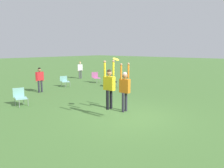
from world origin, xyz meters
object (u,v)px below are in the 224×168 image
(camping_chair_2, at_px, (20,96))
(person_spectator_far, at_px, (80,68))
(person_jumping, at_px, (109,84))
(camping_chair_0, at_px, (96,77))
(camping_chair_1, at_px, (65,81))
(camping_chair_3, at_px, (112,80))
(frisbee, at_px, (116,59))
(person_spectator_near, at_px, (40,78))
(person_defending, at_px, (125,86))

(camping_chair_2, height_order, person_spectator_far, person_spectator_far)
(camping_chair_2, bearing_deg, person_jumping, 128.51)
(camping_chair_0, relative_size, camping_chair_1, 1.12)
(camping_chair_0, relative_size, camping_chair_3, 1.03)
(person_jumping, height_order, camping_chair_0, person_jumping)
(person_jumping, bearing_deg, frisbee, -82.79)
(camping_chair_0, bearing_deg, camping_chair_3, 108.52)
(camping_chair_0, distance_m, person_spectator_near, 5.22)
(person_defending, relative_size, camping_chair_2, 2.47)
(camping_chair_3, relative_size, person_spectator_near, 0.54)
(camping_chair_1, height_order, person_spectator_near, person_spectator_near)
(person_defending, distance_m, camping_chair_2, 5.27)
(person_spectator_far, bearing_deg, camping_chair_2, -114.72)
(camping_chair_1, bearing_deg, camping_chair_2, 61.57)
(person_jumping, relative_size, person_spectator_near, 1.23)
(frisbee, distance_m, person_spectator_near, 6.94)
(camping_chair_0, distance_m, camping_chair_3, 2.43)
(camping_chair_2, bearing_deg, camping_chair_0, -141.74)
(camping_chair_1, bearing_deg, person_spectator_far, -113.86)
(frisbee, height_order, camping_chair_2, frisbee)
(person_defending, relative_size, person_spectator_near, 1.36)
(person_spectator_far, bearing_deg, camping_chair_1, -112.20)
(person_spectator_near, bearing_deg, frisbee, -90.18)
(camping_chair_3, bearing_deg, camping_chair_1, -88.59)
(frisbee, xyz_separation_m, person_spectator_far, (6.50, 9.87, -1.41))
(person_jumping, height_order, person_spectator_near, person_jumping)
(camping_chair_3, bearing_deg, camping_chair_2, -36.88)
(person_defending, height_order, person_spectator_near, person_defending)
(frisbee, height_order, person_spectator_near, frisbee)
(camping_chair_0, xyz_separation_m, camping_chair_1, (-2.86, 0.38, -0.04))
(camping_chair_1, bearing_deg, person_jumping, 97.26)
(camping_chair_2, height_order, person_spectator_near, person_spectator_near)
(camping_chair_1, xyz_separation_m, person_spectator_near, (-2.33, -0.52, 0.50))
(camping_chair_2, xyz_separation_m, person_spectator_far, (8.50, 5.35, 0.47))
(camping_chair_1, distance_m, person_spectator_near, 2.44)
(camping_chair_1, distance_m, person_spectator_far, 4.54)
(camping_chair_0, bearing_deg, person_defending, 88.52)
(camping_chair_3, bearing_deg, person_defending, 8.97)
(frisbee, relative_size, camping_chair_2, 0.30)
(frisbee, xyz_separation_m, camping_chair_3, (4.97, 4.58, -1.88))
(camping_chair_3, bearing_deg, person_spectator_near, -63.32)
(camping_chair_3, bearing_deg, person_spectator_far, -143.46)
(person_jumping, bearing_deg, camping_chair_1, -27.86)
(camping_chair_2, bearing_deg, person_spectator_far, -126.95)
(person_jumping, relative_size, camping_chair_0, 2.23)
(person_spectator_near, bearing_deg, person_spectator_far, 30.70)
(camping_chair_1, height_order, camping_chair_2, camping_chair_2)
(frisbee, height_order, person_spectator_far, frisbee)
(person_jumping, xyz_separation_m, camping_chair_3, (5.51, 4.68, -0.92))
(camping_chair_1, bearing_deg, person_defending, 104.64)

